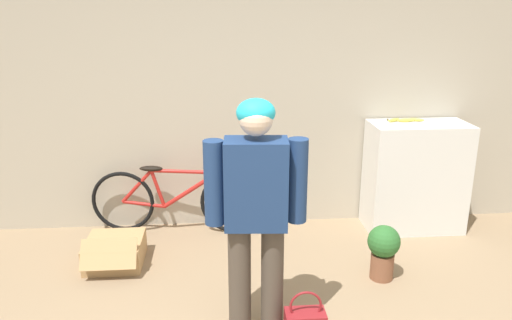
# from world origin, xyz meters

# --- Properties ---
(wall_back) EXTENTS (8.00, 0.07, 2.60)m
(wall_back) POSITION_xyz_m (0.00, 2.49, 1.30)
(wall_back) COLOR #B7AD99
(wall_back) RESTS_ON ground_plane
(side_shelf) EXTENTS (0.91, 0.47, 1.05)m
(side_shelf) POSITION_xyz_m (1.59, 2.20, 0.52)
(side_shelf) COLOR white
(side_shelf) RESTS_ON ground_plane
(person) EXTENTS (0.64, 0.25, 1.57)m
(person) POSITION_xyz_m (-0.06, 0.71, 0.92)
(person) COLOR #4C4238
(person) RESTS_ON ground_plane
(bicycle) EXTENTS (1.64, 0.46, 0.67)m
(bicycle) POSITION_xyz_m (-0.69, 2.28, 0.33)
(bicycle) COLOR black
(bicycle) RESTS_ON ground_plane
(banana) EXTENTS (0.36, 0.09, 0.04)m
(banana) POSITION_xyz_m (1.47, 2.28, 1.07)
(banana) COLOR #EAD64C
(banana) RESTS_ON side_shelf
(cardboard_box) EXTENTS (0.47, 0.55, 0.31)m
(cardboard_box) POSITION_xyz_m (-1.18, 1.69, 0.11)
(cardboard_box) COLOR tan
(cardboard_box) RESTS_ON ground_plane
(potted_plant) EXTENTS (0.26, 0.26, 0.45)m
(potted_plant) POSITION_xyz_m (0.99, 1.28, 0.26)
(potted_plant) COLOR brown
(potted_plant) RESTS_ON ground_plane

